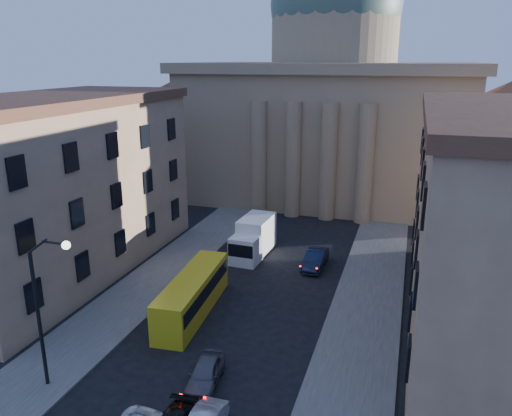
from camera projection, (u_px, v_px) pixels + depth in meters
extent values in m
cube|color=#504D49|center=(128.00, 302.00, 37.13)|extent=(5.00, 60.00, 0.15)
cube|color=#504D49|center=(359.00, 339.00, 32.22)|extent=(5.00, 60.00, 0.15)
cube|color=#897654|center=(330.00, 132.00, 67.12)|extent=(34.00, 26.00, 16.00)
cube|color=#897654|center=(333.00, 67.00, 64.71)|extent=(35.50, 27.50, 1.20)
cylinder|color=#897654|center=(334.00, 38.00, 63.68)|extent=(16.00, 16.00, 8.00)
sphere|color=#465F53|center=(336.00, 4.00, 62.53)|extent=(16.40, 16.40, 16.40)
cube|color=#897654|center=(183.00, 145.00, 72.07)|extent=(13.00, 13.00, 11.00)
cone|color=#562E24|center=(181.00, 92.00, 69.92)|extent=(26.02, 26.02, 4.00)
cube|color=#897654|center=(501.00, 162.00, 59.95)|extent=(13.00, 13.00, 11.00)
cone|color=#562E24|center=(510.00, 99.00, 57.80)|extent=(26.02, 26.02, 4.00)
cylinder|color=#897654|center=(259.00, 158.00, 57.22)|extent=(1.80, 1.80, 13.00)
cylinder|color=#897654|center=(293.00, 160.00, 56.07)|extent=(1.80, 1.80, 13.00)
cylinder|color=#897654|center=(328.00, 162.00, 54.91)|extent=(1.80, 1.80, 13.00)
cylinder|color=#897654|center=(365.00, 165.00, 53.76)|extent=(1.80, 1.80, 13.00)
cube|color=tan|center=(58.00, 190.00, 41.25)|extent=(11.00, 26.00, 14.00)
cube|color=#562E24|center=(47.00, 100.00, 39.16)|extent=(11.60, 26.60, 0.80)
cube|color=tan|center=(509.00, 231.00, 31.44)|extent=(11.00, 26.00, 14.00)
cylinder|color=black|center=(39.00, 321.00, 26.58)|extent=(0.20, 0.20, 8.00)
cylinder|color=black|center=(37.00, 246.00, 25.17)|extent=(1.30, 0.12, 0.96)
cylinder|color=black|center=(53.00, 243.00, 24.80)|extent=(1.30, 0.12, 0.12)
sphere|color=white|center=(66.00, 245.00, 24.60)|extent=(0.44, 0.44, 0.44)
imported|color=#4F4F54|center=(205.00, 373.00, 27.68)|extent=(2.15, 4.19, 1.37)
imported|color=black|center=(315.00, 259.00, 43.27)|extent=(1.72, 4.63, 1.51)
cube|color=gold|center=(193.00, 295.00, 35.34)|extent=(2.99, 10.02, 2.78)
cube|color=black|center=(192.00, 289.00, 35.21)|extent=(3.00, 9.49, 0.99)
cylinder|color=black|center=(161.00, 331.00, 32.45)|extent=(0.34, 0.92, 0.90)
cylinder|color=black|center=(187.00, 334.00, 32.06)|extent=(0.34, 0.92, 0.90)
cylinder|color=black|center=(198.00, 284.00, 39.16)|extent=(0.34, 0.92, 0.90)
cylinder|color=black|center=(220.00, 286.00, 38.76)|extent=(0.34, 0.92, 0.90)
cube|color=white|center=(246.00, 250.00, 44.07)|extent=(2.51, 2.61, 2.50)
cube|color=black|center=(241.00, 251.00, 42.91)|extent=(2.29, 0.23, 1.14)
cube|color=white|center=(257.00, 234.00, 46.43)|extent=(2.70, 4.48, 3.22)
cylinder|color=black|center=(233.00, 258.00, 44.27)|extent=(0.33, 0.95, 0.94)
cylinder|color=black|center=(255.00, 261.00, 43.58)|extent=(0.33, 0.95, 0.94)
cylinder|color=black|center=(250.00, 242.00, 48.01)|extent=(0.33, 0.95, 0.94)
cylinder|color=black|center=(270.00, 245.00, 47.32)|extent=(0.33, 0.95, 0.94)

